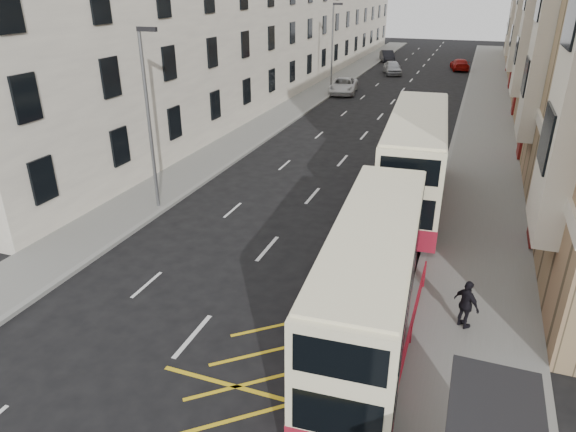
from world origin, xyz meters
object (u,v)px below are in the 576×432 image
at_px(double_decker_front, 371,283).
at_px(pedestrian_far, 466,305).
at_px(car_dark, 387,56).
at_px(car_red, 460,64).
at_px(white_van, 344,86).
at_px(street_lamp_near, 149,111).
at_px(street_lamp_far, 333,43).
at_px(double_decker_rear, 414,160).
at_px(car_silver, 392,68).

xyz_separation_m(double_decker_front, pedestrian_far, (2.67, 1.45, -1.03)).
height_order(car_dark, car_red, car_dark).
bearing_deg(white_van, street_lamp_near, -99.76).
bearing_deg(double_decker_front, street_lamp_near, 147.16).
relative_size(street_lamp_far, double_decker_rear, 0.71).
bearing_deg(double_decker_rear, street_lamp_far, 109.39).
xyz_separation_m(white_van, car_silver, (2.50, 13.15, 0.04)).
distance_m(street_lamp_near, car_dark, 54.15).
distance_m(street_lamp_far, car_red, 22.58).
relative_size(double_decker_rear, pedestrian_far, 7.04).
xyz_separation_m(street_lamp_near, double_decker_rear, (11.10, 4.62, -2.39)).
distance_m(double_decker_front, car_red, 55.74).
xyz_separation_m(white_van, car_dark, (0.00, 23.74, 0.00)).
xyz_separation_m(double_decker_rear, car_dark, (-9.95, 49.37, -1.51)).
height_order(pedestrian_far, white_van, pedestrian_far).
bearing_deg(double_decker_rear, car_red, 86.04).
bearing_deg(pedestrian_far, car_silver, -36.88).
bearing_deg(street_lamp_near, double_decker_front, -29.20).
bearing_deg(street_lamp_far, car_red, 60.66).
xyz_separation_m(street_lamp_near, car_dark, (1.15, 54.00, -3.91)).
height_order(pedestrian_far, car_dark, pedestrian_far).
distance_m(street_lamp_near, double_decker_front, 13.27).
distance_m(double_decker_front, double_decker_rear, 10.97).
xyz_separation_m(double_decker_rear, car_red, (-0.21, 44.75, -1.56)).
relative_size(street_lamp_near, double_decker_rear, 0.71).
distance_m(double_decker_front, pedestrian_far, 3.21).
relative_size(street_lamp_near, double_decker_front, 0.81).
relative_size(street_lamp_near, car_dark, 1.81).
bearing_deg(pedestrian_far, double_decker_rear, -31.97).
height_order(street_lamp_far, pedestrian_far, street_lamp_far).
height_order(double_decker_rear, car_silver, double_decker_rear).
relative_size(pedestrian_far, car_silver, 0.35).
xyz_separation_m(street_lamp_far, car_red, (10.89, 19.38, -3.96)).
bearing_deg(street_lamp_near, white_van, 87.82).
relative_size(double_decker_front, white_van, 1.89).
height_order(white_van, car_red, white_van).
xyz_separation_m(street_lamp_far, car_silver, (3.65, 13.40, -3.87)).
height_order(street_lamp_near, white_van, street_lamp_near).
distance_m(street_lamp_near, street_lamp_far, 30.00).
xyz_separation_m(double_decker_rear, pedestrian_far, (2.91, -9.52, -1.30)).
bearing_deg(car_red, car_dark, -35.46).
xyz_separation_m(street_lamp_near, car_silver, (3.65, 43.40, -3.87)).
distance_m(double_decker_rear, car_red, 44.78).
distance_m(car_silver, car_dark, 10.89).
relative_size(street_lamp_far, white_van, 1.53).
height_order(street_lamp_near, car_red, street_lamp_near).
bearing_deg(street_lamp_near, street_lamp_far, 90.00).
height_order(street_lamp_far, double_decker_front, street_lamp_far).
relative_size(street_lamp_far, pedestrian_far, 5.03).
distance_m(street_lamp_near, car_red, 50.72).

